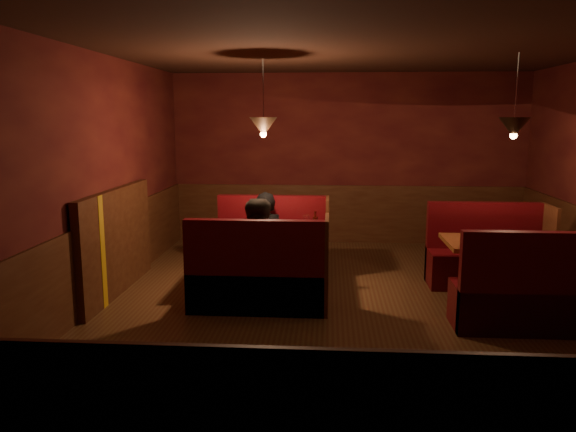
# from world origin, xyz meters

# --- Properties ---
(room) EXTENTS (6.02, 7.02, 2.92)m
(room) POSITION_xyz_m (-0.28, 0.05, 1.05)
(room) COLOR #492516
(room) RESTS_ON ground
(main_table) EXTENTS (1.43, 0.87, 1.00)m
(main_table) POSITION_xyz_m (-1.11, 0.67, 0.59)
(main_table) COLOR brown
(main_table) RESTS_ON ground
(main_bench_far) EXTENTS (1.57, 0.56, 1.07)m
(main_bench_far) POSITION_xyz_m (-1.09, 1.48, 0.34)
(main_bench_far) COLOR #460405
(main_bench_far) RESTS_ON ground
(main_bench_near) EXTENTS (1.57, 0.56, 1.07)m
(main_bench_near) POSITION_xyz_m (-1.09, -0.15, 0.34)
(main_bench_near) COLOR #460405
(main_bench_near) RESTS_ON ground
(second_table) EXTENTS (1.36, 0.87, 0.76)m
(second_table) POSITION_xyz_m (1.71, 0.24, 0.57)
(second_table) COLOR brown
(second_table) RESTS_ON ground
(second_bench_far) EXTENTS (1.50, 0.56, 1.07)m
(second_bench_far) POSITION_xyz_m (1.74, 1.05, 0.34)
(second_bench_far) COLOR #460405
(second_bench_far) RESTS_ON ground
(second_bench_near) EXTENTS (1.50, 0.56, 1.07)m
(second_bench_near) POSITION_xyz_m (1.74, -0.57, 0.34)
(second_bench_near) COLOR #460405
(second_bench_near) RESTS_ON ground
(diner_a) EXTENTS (0.59, 0.42, 1.51)m
(diner_a) POSITION_xyz_m (-1.19, 1.35, 0.76)
(diner_a) COLOR black
(diner_a) RESTS_ON ground
(diner_b) EXTENTS (0.94, 0.84, 1.61)m
(diner_b) POSITION_xyz_m (-1.07, 0.01, 0.80)
(diner_b) COLOR black
(diner_b) RESTS_ON ground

